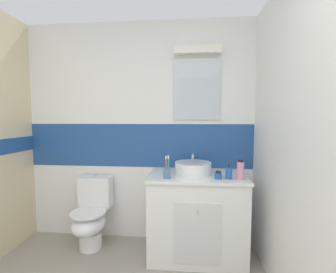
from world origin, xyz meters
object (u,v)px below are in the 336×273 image
at_px(toilet, 91,215).
at_px(shampoo_bottle_tall, 240,170).
at_px(sink_basin, 193,168).
at_px(toothbrush_cup, 167,172).
at_px(hair_gel_jar, 218,175).
at_px(soap_dispenser, 229,173).

height_order(toilet, shampoo_bottle_tall, shampoo_bottle_tall).
bearing_deg(sink_basin, toothbrush_cup, -140.92).
relative_size(hair_gel_jar, shampoo_bottle_tall, 0.40).
bearing_deg(toilet, soap_dispenser, -8.13).
xyz_separation_m(soap_dispenser, shampoo_bottle_tall, (0.10, -0.01, 0.03)).
bearing_deg(soap_dispenser, toothbrush_cup, -176.38).
relative_size(toothbrush_cup, hair_gel_jar, 2.97).
xyz_separation_m(toilet, soap_dispenser, (1.44, -0.21, 0.55)).
distance_m(toilet, hair_gel_jar, 1.45).
distance_m(soap_dispenser, hair_gel_jar, 0.10).
xyz_separation_m(toothbrush_cup, soap_dispenser, (0.58, 0.04, -0.01)).
relative_size(toilet, toothbrush_cup, 3.48).
height_order(sink_basin, shampoo_bottle_tall, same).
distance_m(toothbrush_cup, soap_dispenser, 0.58).
bearing_deg(hair_gel_jar, sink_basin, 143.63).
bearing_deg(shampoo_bottle_tall, hair_gel_jar, 178.99).
height_order(toothbrush_cup, soap_dispenser, toothbrush_cup).
relative_size(toothbrush_cup, shampoo_bottle_tall, 1.20).
xyz_separation_m(sink_basin, hair_gel_jar, (0.23, -0.17, -0.03)).
height_order(toilet, soap_dispenser, soap_dispenser).
bearing_deg(sink_basin, toilet, 177.89).
bearing_deg(soap_dispenser, sink_basin, 153.55).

